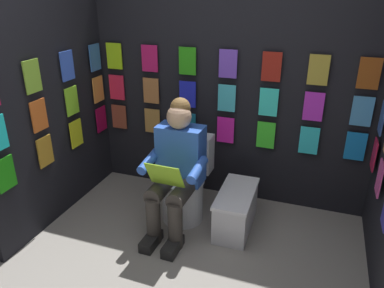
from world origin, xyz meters
name	(u,v)px	position (x,y,z in m)	size (l,w,h in m)	color
display_wall_back	(229,100)	(0.00, -1.71, 1.01)	(2.83, 0.14, 2.01)	black
display_wall_right	(49,112)	(1.42, -0.83, 1.01)	(0.14, 1.66, 2.01)	black
toilet	(186,184)	(0.24, -1.14, 0.33)	(0.41, 0.56, 0.77)	white
person_reading	(176,168)	(0.25, -0.91, 0.60)	(0.53, 0.69, 1.19)	blue
comic_longbox_near	(236,210)	(-0.26, -1.09, 0.19)	(0.31, 0.64, 0.37)	silver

